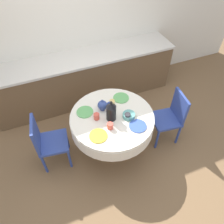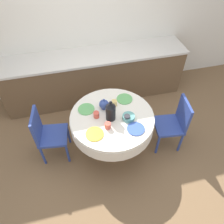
{
  "view_description": "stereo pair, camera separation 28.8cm",
  "coord_description": "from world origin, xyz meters",
  "px_view_note": "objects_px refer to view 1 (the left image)",
  "views": [
    {
      "loc": [
        -0.75,
        -1.84,
        2.91
      ],
      "look_at": [
        0.0,
        0.0,
        0.82
      ],
      "focal_mm": 35.0,
      "sensor_mm": 36.0,
      "label": 1
    },
    {
      "loc": [
        -0.48,
        -1.93,
        2.91
      ],
      "look_at": [
        0.0,
        0.0,
        0.82
      ],
      "focal_mm": 35.0,
      "sensor_mm": 36.0,
      "label": 2
    }
  ],
  "objects_px": {
    "chair_left": "(171,116)",
    "coffee_carafe": "(111,112)",
    "chair_right": "(47,141)",
    "teapot": "(103,105)"
  },
  "relations": [
    {
      "from": "chair_right",
      "to": "teapot",
      "type": "height_order",
      "value": "teapot"
    },
    {
      "from": "chair_left",
      "to": "coffee_carafe",
      "type": "bearing_deg",
      "value": 92.35
    },
    {
      "from": "coffee_carafe",
      "to": "teapot",
      "type": "distance_m",
      "value": 0.22
    },
    {
      "from": "coffee_carafe",
      "to": "chair_right",
      "type": "bearing_deg",
      "value": 169.71
    },
    {
      "from": "coffee_carafe",
      "to": "chair_left",
      "type": "bearing_deg",
      "value": -4.82
    },
    {
      "from": "chair_left",
      "to": "teapot",
      "type": "distance_m",
      "value": 1.07
    },
    {
      "from": "chair_right",
      "to": "teapot",
      "type": "xyz_separation_m",
      "value": [
        0.84,
        0.04,
        0.33
      ]
    },
    {
      "from": "chair_left",
      "to": "coffee_carafe",
      "type": "xyz_separation_m",
      "value": [
        -0.94,
        0.08,
        0.38
      ]
    },
    {
      "from": "chair_left",
      "to": "teapot",
      "type": "bearing_deg",
      "value": 81.01
    },
    {
      "from": "chair_left",
      "to": "chair_right",
      "type": "relative_size",
      "value": 1.0
    }
  ]
}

